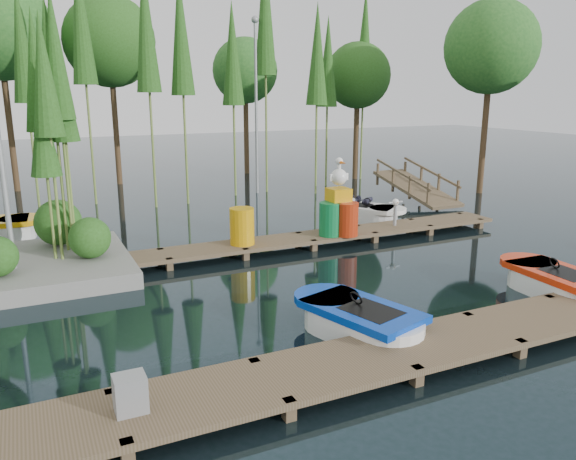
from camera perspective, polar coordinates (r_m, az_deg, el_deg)
name	(u,v)px	position (r m, az deg, el deg)	size (l,w,h in m)	color
ground_plane	(278,283)	(13.10, -1.04, -5.38)	(90.00, 90.00, 0.00)	#192A30
near_dock	(393,354)	(9.41, 10.59, -12.23)	(18.00, 1.50, 0.50)	brown
far_dock	(273,243)	(15.60, -1.49, -1.29)	(15.00, 1.20, 0.50)	brown
tree_screen	(103,39)	(22.13, -18.31, 17.96)	(34.42, 18.53, 10.31)	#48321E
lamp_rear	(256,92)	(24.04, -3.27, 13.82)	(0.30, 0.30, 7.25)	gray
ramp	(416,187)	(22.97, 12.89, 4.27)	(1.50, 3.94, 1.49)	brown
boat_blue	(359,322)	(10.38, 7.25, -9.29)	(1.96, 2.98, 0.92)	white
boat_red	(555,283)	(13.61, 25.53, -4.90)	(1.32, 2.73, 0.90)	white
boat_white_far	(364,214)	(19.14, 7.68, 1.66)	(2.61, 2.89, 1.28)	white
utility_cabinet	(130,394)	(7.82, -15.74, -15.70)	(0.41, 0.35, 0.50)	gray
yellow_barrel	(242,226)	(15.12, -4.70, 0.39)	(0.66, 0.66, 0.99)	#D5950B
drum_cluster	(340,212)	(16.19, 5.31, 1.85)	(1.28, 1.17, 2.21)	#0C6D33
seagull_post	(395,207)	(17.45, 10.85, 2.26)	(0.52, 0.28, 0.84)	gray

